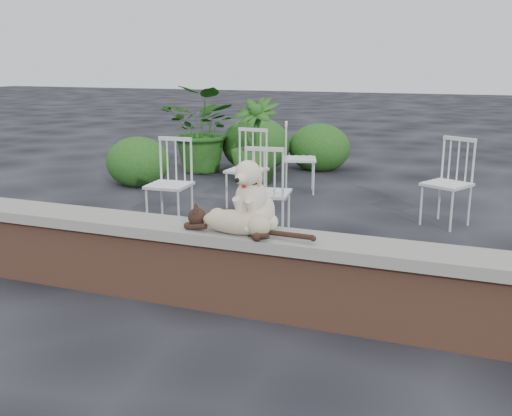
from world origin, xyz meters
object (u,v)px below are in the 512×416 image
(chair_c, at_px, (268,191))
(potted_plant_a, at_px, (204,129))
(chair_e, at_px, (300,158))
(cat, at_px, (237,221))
(chair_d, at_px, (447,183))
(chair_b, at_px, (247,169))
(potted_plant_b, at_px, (255,141))
(chair_a, at_px, (169,184))
(dog, at_px, (256,194))

(chair_c, height_order, potted_plant_a, potted_plant_a)
(chair_e, distance_m, chair_c, 2.14)
(cat, xyz_separation_m, chair_c, (-0.43, 1.82, -0.21))
(chair_d, bearing_deg, chair_b, -152.65)
(potted_plant_a, bearing_deg, chair_b, -52.15)
(potted_plant_a, bearing_deg, cat, -61.62)
(chair_b, xyz_separation_m, potted_plant_b, (-0.43, 1.38, 0.14))
(chair_a, distance_m, chair_d, 2.96)
(cat, bearing_deg, chair_e, 109.43)
(potted_plant_a, bearing_deg, dog, -60.12)
(chair_e, relative_size, potted_plant_b, 0.76)
(dog, height_order, chair_e, dog)
(chair_d, xyz_separation_m, potted_plant_b, (-2.73, 1.36, 0.14))
(chair_b, distance_m, potted_plant_b, 1.45)
(dog, relative_size, chair_c, 0.55)
(chair_a, bearing_deg, chair_d, 17.64)
(chair_e, bearing_deg, dog, 174.35)
(chair_a, relative_size, chair_b, 1.00)
(potted_plant_b, bearing_deg, chair_a, -90.17)
(chair_c, height_order, chair_d, same)
(chair_d, bearing_deg, cat, -85.32)
(dog, bearing_deg, chair_b, 121.94)
(dog, xyz_separation_m, chair_a, (-1.62, 1.65, -0.37))
(chair_a, height_order, potted_plant_a, potted_plant_a)
(chair_e, distance_m, chair_b, 1.10)
(chair_e, relative_size, chair_c, 1.00)
(potted_plant_a, bearing_deg, potted_plant_b, -27.79)
(cat, bearing_deg, chair_d, 76.25)
(chair_b, relative_size, potted_plant_b, 0.76)
(dog, height_order, chair_c, dog)
(chair_c, relative_size, potted_plant_b, 0.76)
(chair_e, bearing_deg, chair_d, -135.82)
(chair_a, height_order, chair_c, same)
(dog, xyz_separation_m, chair_b, (-1.18, 2.75, -0.37))
(chair_c, bearing_deg, dog, 98.50)
(chair_e, relative_size, chair_b, 1.00)
(dog, height_order, potted_plant_b, potted_plant_b)
(dog, relative_size, chair_e, 0.55)
(chair_d, distance_m, potted_plant_a, 4.28)
(chair_a, bearing_deg, potted_plant_b, 85.38)
(cat, height_order, chair_c, chair_c)
(chair_e, xyz_separation_m, chair_b, (-0.35, -1.04, 0.00))
(chair_a, relative_size, chair_c, 1.00)
(potted_plant_b, bearing_deg, chair_d, -26.52)
(potted_plant_a, xyz_separation_m, potted_plant_b, (1.08, -0.57, -0.07))
(potted_plant_b, bearing_deg, chair_e, -23.24)
(chair_e, bearing_deg, cat, 172.78)
(chair_a, bearing_deg, chair_e, 65.25)
(dog, relative_size, potted_plant_a, 0.38)
(cat, bearing_deg, potted_plant_a, 126.99)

